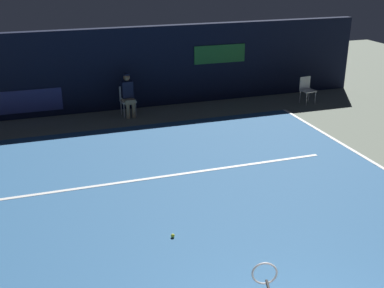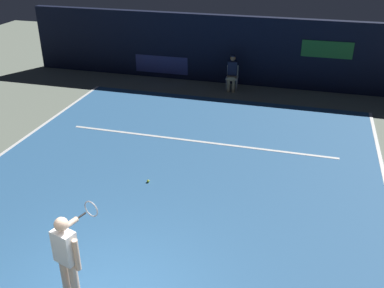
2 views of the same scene
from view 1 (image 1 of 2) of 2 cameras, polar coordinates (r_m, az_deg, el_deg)
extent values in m
plane|color=gray|center=(9.52, 0.28, -8.61)|extent=(32.27, 32.27, 0.00)
cube|color=#336699|center=(9.52, 0.28, -8.58)|extent=(10.04, 11.14, 0.01)
cube|color=white|center=(11.16, -2.94, -3.76)|extent=(7.83, 0.10, 0.01)
cube|color=black|center=(15.87, -8.51, 8.66)|extent=(16.86, 0.30, 2.60)
cube|color=navy|center=(15.68, -18.93, 4.73)|extent=(2.20, 0.04, 0.70)
cube|color=#1E6B2D|center=(16.56, 3.26, 10.46)|extent=(1.80, 0.04, 0.60)
torus|color=#B2B2B7|center=(5.84, 8.48, -14.73)|extent=(0.30, 0.11, 0.30)
cube|color=white|center=(15.29, -7.48, 4.96)|extent=(0.47, 0.43, 0.04)
cube|color=white|center=(15.41, -7.73, 5.97)|extent=(0.42, 0.06, 0.42)
cylinder|color=#B2B2B7|center=(15.15, -7.94, 3.88)|extent=(0.03, 0.03, 0.46)
cylinder|color=#B2B2B7|center=(15.25, -6.58, 4.06)|extent=(0.03, 0.03, 0.46)
cylinder|color=#B2B2B7|center=(15.47, -8.28, 4.22)|extent=(0.03, 0.03, 0.46)
cylinder|color=#B2B2B7|center=(15.56, -6.95, 4.40)|extent=(0.03, 0.03, 0.46)
cube|color=tan|center=(15.21, -7.40, 5.03)|extent=(0.35, 0.42, 0.14)
cylinder|color=tan|center=(15.10, -7.49, 3.83)|extent=(0.11, 0.11, 0.46)
cylinder|color=tan|center=(15.14, -6.83, 3.92)|extent=(0.11, 0.11, 0.46)
cube|color=#141933|center=(15.23, -7.59, 6.34)|extent=(0.36, 0.25, 0.52)
sphere|color=#8C6647|center=(15.13, -7.66, 7.72)|extent=(0.20, 0.20, 0.20)
cylinder|color=#141933|center=(15.11, -7.67, 8.05)|extent=(0.19, 0.19, 0.04)
cube|color=white|center=(16.88, 13.42, 6.07)|extent=(0.49, 0.46, 0.04)
cube|color=white|center=(16.97, 13.06, 6.99)|extent=(0.42, 0.09, 0.42)
cylinder|color=#B2B2B7|center=(16.70, 13.23, 5.13)|extent=(0.03, 0.03, 0.44)
cylinder|color=#B2B2B7|center=(16.93, 14.21, 5.27)|extent=(0.03, 0.03, 0.44)
cylinder|color=#B2B2B7|center=(16.95, 12.50, 5.44)|extent=(0.03, 0.03, 0.44)
cylinder|color=#B2B2B7|center=(17.18, 13.48, 5.57)|extent=(0.03, 0.03, 0.44)
sphere|color=#CCE033|center=(8.90, -2.26, -10.65)|extent=(0.07, 0.07, 0.07)
camera|label=2|loc=(5.75, 88.23, 9.74)|focal=41.25mm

